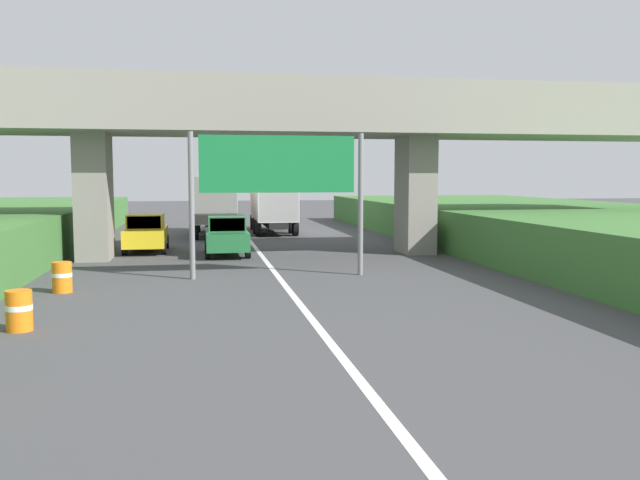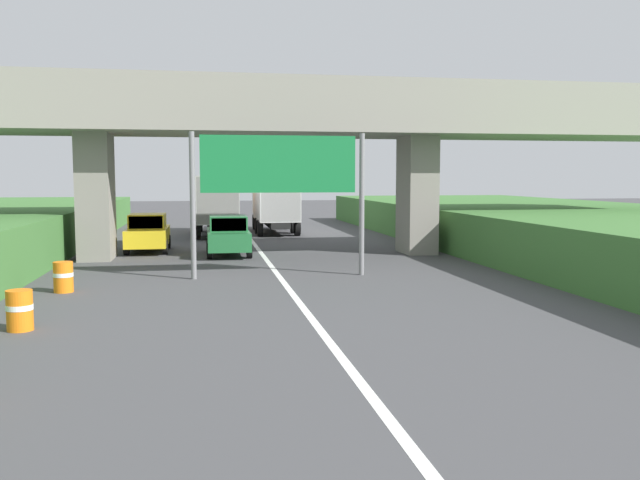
{
  "view_description": "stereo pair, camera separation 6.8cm",
  "coord_description": "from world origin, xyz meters",
  "px_view_note": "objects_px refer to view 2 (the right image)",
  "views": [
    {
      "loc": [
        -2.57,
        3.01,
        3.37
      ],
      "look_at": [
        0.0,
        17.44,
        2.0
      ],
      "focal_mm": 37.83,
      "sensor_mm": 36.0,
      "label": 1
    },
    {
      "loc": [
        -2.5,
        3.0,
        3.37
      ],
      "look_at": [
        0.0,
        17.44,
        2.0
      ],
      "focal_mm": 37.83,
      "sensor_mm": 36.0,
      "label": 2
    }
  ],
  "objects_px": {
    "overhead_highway_sign": "(279,172)",
    "construction_barrel_2": "(20,310)",
    "truck_white": "(274,201)",
    "truck_orange": "(217,202)",
    "car_green": "(228,236)",
    "construction_barrel_3": "(63,277)",
    "car_yellow": "(148,233)"
  },
  "relations": [
    {
      "from": "car_green",
      "to": "construction_barrel_2",
      "type": "height_order",
      "value": "car_green"
    },
    {
      "from": "overhead_highway_sign",
      "to": "construction_barrel_2",
      "type": "height_order",
      "value": "overhead_highway_sign"
    },
    {
      "from": "truck_orange",
      "to": "car_yellow",
      "type": "height_order",
      "value": "truck_orange"
    },
    {
      "from": "truck_white",
      "to": "car_yellow",
      "type": "xyz_separation_m",
      "value": [
        -6.72,
        -9.36,
        -1.08
      ]
    },
    {
      "from": "car_green",
      "to": "construction_barrel_2",
      "type": "xyz_separation_m",
      "value": [
        -5.06,
        -13.66,
        -0.4
      ]
    },
    {
      "from": "overhead_highway_sign",
      "to": "truck_orange",
      "type": "distance_m",
      "value": 16.97
    },
    {
      "from": "car_green",
      "to": "construction_barrel_3",
      "type": "distance_m",
      "value": 10.04
    },
    {
      "from": "truck_orange",
      "to": "construction_barrel_3",
      "type": "height_order",
      "value": "truck_orange"
    },
    {
      "from": "truck_white",
      "to": "car_green",
      "type": "distance_m",
      "value": 11.86
    },
    {
      "from": "truck_white",
      "to": "car_green",
      "type": "bearing_deg",
      "value": -105.7
    },
    {
      "from": "car_yellow",
      "to": "construction_barrel_2",
      "type": "relative_size",
      "value": 4.56
    },
    {
      "from": "overhead_highway_sign",
      "to": "car_green",
      "type": "xyz_separation_m",
      "value": [
        -1.47,
        6.67,
        -2.67
      ]
    },
    {
      "from": "overhead_highway_sign",
      "to": "car_yellow",
      "type": "height_order",
      "value": "overhead_highway_sign"
    },
    {
      "from": "car_green",
      "to": "construction_barrel_2",
      "type": "distance_m",
      "value": 14.58
    },
    {
      "from": "truck_orange",
      "to": "car_green",
      "type": "relative_size",
      "value": 1.78
    },
    {
      "from": "truck_white",
      "to": "construction_barrel_2",
      "type": "xyz_separation_m",
      "value": [
        -8.25,
        -25.04,
        -1.47
      ]
    },
    {
      "from": "truck_orange",
      "to": "construction_barrel_3",
      "type": "bearing_deg",
      "value": -104.45
    },
    {
      "from": "car_yellow",
      "to": "truck_orange",
      "type": "bearing_deg",
      "value": 68.22
    },
    {
      "from": "car_green",
      "to": "construction_barrel_3",
      "type": "relative_size",
      "value": 4.56
    },
    {
      "from": "truck_orange",
      "to": "car_green",
      "type": "height_order",
      "value": "truck_orange"
    },
    {
      "from": "truck_orange",
      "to": "car_green",
      "type": "bearing_deg",
      "value": -88.4
    },
    {
      "from": "construction_barrel_2",
      "to": "construction_barrel_3",
      "type": "distance_m",
      "value": 5.04
    },
    {
      "from": "construction_barrel_2",
      "to": "construction_barrel_3",
      "type": "bearing_deg",
      "value": 90.71
    },
    {
      "from": "construction_barrel_2",
      "to": "construction_barrel_3",
      "type": "height_order",
      "value": "same"
    },
    {
      "from": "car_green",
      "to": "car_yellow",
      "type": "xyz_separation_m",
      "value": [
        -3.53,
        2.02,
        0.0
      ]
    },
    {
      "from": "construction_barrel_3",
      "to": "truck_white",
      "type": "bearing_deg",
      "value": 67.42
    },
    {
      "from": "overhead_highway_sign",
      "to": "truck_white",
      "type": "distance_m",
      "value": 18.2
    },
    {
      "from": "car_yellow",
      "to": "construction_barrel_2",
      "type": "height_order",
      "value": "car_yellow"
    },
    {
      "from": "construction_barrel_2",
      "to": "truck_white",
      "type": "bearing_deg",
      "value": 71.76
    },
    {
      "from": "truck_white",
      "to": "truck_orange",
      "type": "bearing_deg",
      "value": -160.38
    },
    {
      "from": "overhead_highway_sign",
      "to": "construction_barrel_3",
      "type": "xyz_separation_m",
      "value": [
        -6.59,
        -1.95,
        -3.07
      ]
    },
    {
      "from": "car_yellow",
      "to": "construction_barrel_3",
      "type": "bearing_deg",
      "value": -98.51
    }
  ]
}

